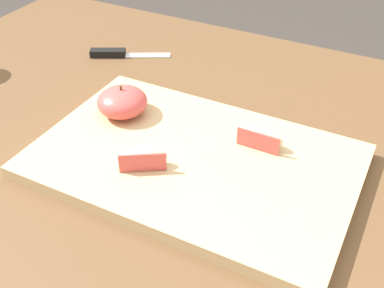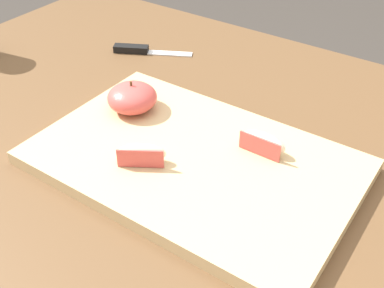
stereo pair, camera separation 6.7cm
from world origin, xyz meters
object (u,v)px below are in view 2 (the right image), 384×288
(apple_half_skin_up, at_px, (132,98))
(apple_wedge_front, at_px, (141,154))
(cutting_board, at_px, (192,161))
(paring_knife, at_px, (138,50))
(apple_wedge_middle, at_px, (263,142))

(apple_half_skin_up, bearing_deg, apple_wedge_front, -44.76)
(cutting_board, distance_m, paring_knife, 0.38)
(apple_wedge_front, height_order, paring_knife, apple_wedge_front)
(apple_half_skin_up, height_order, apple_wedge_front, apple_half_skin_up)
(apple_half_skin_up, xyz_separation_m, paring_knife, (-0.15, 0.19, -0.04))
(apple_wedge_middle, bearing_deg, cutting_board, -139.44)
(apple_half_skin_up, xyz_separation_m, apple_wedge_middle, (0.22, 0.02, -0.01))
(apple_wedge_middle, xyz_separation_m, paring_knife, (-0.37, 0.17, -0.03))
(cutting_board, distance_m, apple_wedge_front, 0.08)
(apple_wedge_front, relative_size, paring_knife, 0.46)
(paring_knife, bearing_deg, apple_wedge_middle, -24.55)
(paring_knife, bearing_deg, apple_wedge_front, -49.27)
(apple_wedge_front, height_order, apple_wedge_middle, same)
(apple_half_skin_up, bearing_deg, paring_knife, 128.20)
(cutting_board, xyz_separation_m, paring_knife, (-0.30, 0.24, -0.00))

